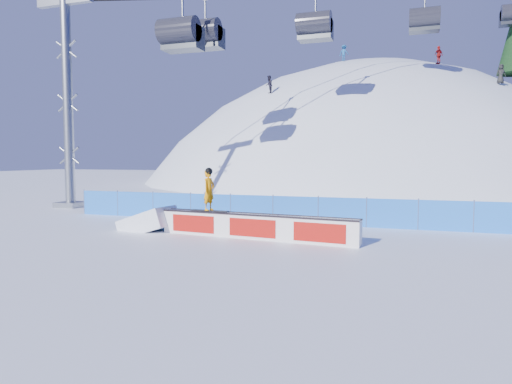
% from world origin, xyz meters
% --- Properties ---
extents(ground, '(160.00, 160.00, 0.00)m').
position_xyz_m(ground, '(0.00, 0.00, 0.00)').
color(ground, white).
rests_on(ground, ground).
extents(snow_hill, '(64.00, 64.00, 64.00)m').
position_xyz_m(snow_hill, '(0.00, 42.00, -18.00)').
color(snow_hill, white).
rests_on(snow_hill, ground).
extents(safety_fence, '(22.05, 0.05, 1.30)m').
position_xyz_m(safety_fence, '(0.00, 4.50, 0.60)').
color(safety_fence, blue).
rests_on(safety_fence, ground).
extents(rail_box, '(7.45, 1.31, 0.89)m').
position_xyz_m(rail_box, '(-0.49, 0.54, 0.44)').
color(rail_box, white).
rests_on(rail_box, ground).
extents(snow_ramp, '(2.32, 1.59, 1.36)m').
position_xyz_m(snow_ramp, '(-5.11, 1.03, 0.00)').
color(snow_ramp, white).
rests_on(snow_ramp, ground).
extents(snowboarder, '(1.56, 0.61, 1.60)m').
position_xyz_m(snowboarder, '(-2.34, 0.73, 1.68)').
color(snowboarder, black).
rests_on(snowboarder, rail_box).
extents(distant_skiers, '(20.71, 9.72, 6.02)m').
position_xyz_m(distant_skiers, '(1.17, 31.41, 11.78)').
color(distant_skiers, black).
rests_on(distant_skiers, ground).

